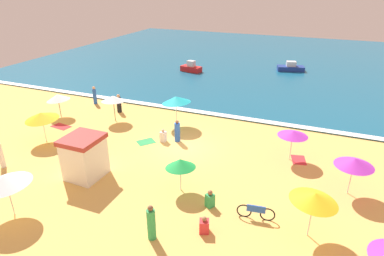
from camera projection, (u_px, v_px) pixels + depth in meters
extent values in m
plane|color=#EDBC60|center=(184.00, 147.00, 22.22)|extent=(60.00, 60.00, 0.00)
cube|color=#196084|center=(263.00, 60.00, 45.79)|extent=(60.00, 44.00, 0.10)
cube|color=white|center=(214.00, 114.00, 27.49)|extent=(57.00, 0.70, 0.01)
cube|color=white|center=(85.00, 159.00, 18.58)|extent=(1.90, 2.05, 2.24)
cube|color=#A5332D|center=(82.00, 139.00, 18.05)|extent=(1.97, 2.13, 0.27)
cylinder|color=#4C3823|center=(59.00, 106.00, 26.88)|extent=(0.05, 0.05, 1.86)
cone|color=white|center=(58.00, 97.00, 26.57)|extent=(1.94, 1.91, 0.66)
cylinder|color=silver|center=(181.00, 175.00, 17.43)|extent=(0.05, 0.05, 1.84)
cone|color=green|center=(180.00, 163.00, 17.13)|extent=(2.32, 2.32, 0.62)
cylinder|color=silver|center=(176.00, 111.00, 25.20)|extent=(0.05, 0.05, 2.29)
cone|color=#19B7C6|center=(176.00, 100.00, 24.80)|extent=(2.79, 2.77, 0.74)
cylinder|color=silver|center=(351.00, 177.00, 17.08)|extent=(0.05, 0.05, 2.08)
cone|color=#B733C6|center=(355.00, 162.00, 16.72)|extent=(2.35, 2.35, 0.47)
cylinder|color=silver|center=(311.00, 215.00, 14.18)|extent=(0.05, 0.05, 2.22)
cone|color=yellow|center=(314.00, 197.00, 13.79)|extent=(2.65, 2.63, 0.59)
cylinder|color=silver|center=(44.00, 127.00, 22.73)|extent=(0.05, 0.05, 2.08)
cone|color=yellow|center=(41.00, 116.00, 22.38)|extent=(2.82, 2.84, 0.63)
cylinder|color=#4C3823|center=(114.00, 109.00, 26.03)|extent=(0.05, 0.05, 2.04)
cone|color=white|center=(113.00, 98.00, 25.67)|extent=(2.36, 2.37, 0.60)
cylinder|color=silver|center=(10.00, 196.00, 15.50)|extent=(0.05, 0.05, 2.18)
cone|color=white|center=(5.00, 180.00, 15.13)|extent=(2.93, 2.91, 0.70)
cylinder|color=silver|center=(291.00, 146.00, 20.40)|extent=(0.05, 0.05, 1.93)
cone|color=#B733C6|center=(293.00, 133.00, 20.04)|extent=(1.99, 2.00, 0.36)
torus|color=black|center=(244.00, 211.00, 15.66)|extent=(0.72, 0.15, 0.72)
torus|color=black|center=(268.00, 215.00, 15.41)|extent=(0.72, 0.15, 0.72)
cube|color=blue|center=(256.00, 209.00, 15.45)|extent=(0.88, 0.18, 0.36)
cube|color=white|center=(163.00, 137.00, 22.91)|extent=(0.41, 0.41, 0.74)
sphere|color=#DBA884|center=(163.00, 131.00, 22.71)|extent=(0.21, 0.21, 0.21)
cylinder|color=green|center=(151.00, 224.00, 14.17)|extent=(0.38, 0.38, 1.52)
sphere|color=brown|center=(150.00, 208.00, 13.81)|extent=(0.24, 0.24, 0.24)
cube|color=red|center=(204.00, 226.00, 14.71)|extent=(0.55, 0.55, 0.63)
sphere|color=#9E6B47|center=(204.00, 219.00, 14.54)|extent=(0.22, 0.22, 0.22)
cylinder|color=blue|center=(177.00, 132.00, 22.85)|extent=(0.49, 0.49, 1.35)
sphere|color=brown|center=(177.00, 122.00, 22.52)|extent=(0.24, 0.24, 0.24)
cylinder|color=blue|center=(95.00, 96.00, 29.73)|extent=(0.41, 0.41, 1.38)
sphere|color=#DBA884|center=(94.00, 88.00, 29.39)|extent=(0.27, 0.27, 0.27)
cube|color=green|center=(210.00, 200.00, 16.35)|extent=(0.51, 0.51, 0.72)
sphere|color=#9E6B47|center=(210.00, 193.00, 16.16)|extent=(0.25, 0.25, 0.25)
cylinder|color=white|center=(1.00, 156.00, 19.60)|extent=(0.35, 0.35, 1.59)
cylinder|color=black|center=(119.00, 105.00, 27.85)|extent=(0.55, 0.55, 1.34)
sphere|color=#DBA884|center=(118.00, 96.00, 27.52)|extent=(0.27, 0.27, 0.27)
cube|color=red|center=(299.00, 160.00, 20.70)|extent=(1.09, 1.38, 0.01)
cube|color=red|center=(61.00, 127.00, 25.35)|extent=(1.62, 1.05, 0.01)
cube|color=green|center=(146.00, 142.00, 22.98)|extent=(1.46, 1.49, 0.01)
cube|color=red|center=(191.00, 69.00, 39.84)|extent=(2.69, 1.58, 0.64)
cube|color=silver|center=(191.00, 63.00, 39.56)|extent=(0.99, 0.82, 0.68)
cube|color=navy|center=(291.00, 68.00, 40.19)|extent=(3.42, 2.18, 0.56)
cube|color=silver|center=(291.00, 64.00, 39.95)|extent=(1.29, 1.10, 0.58)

